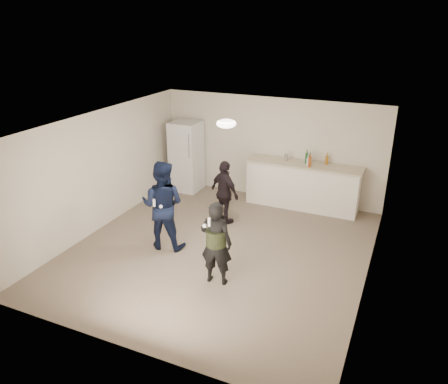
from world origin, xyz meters
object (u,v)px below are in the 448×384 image
at_px(counter, 302,186).
at_px(man, 163,205).
at_px(fridge, 186,156).
at_px(spectator, 225,193).
at_px(shaker, 286,157).
at_px(woman, 216,243).

distance_m(counter, man, 3.59).
xyz_separation_m(counter, fridge, (-3.04, -0.07, 0.38)).
bearing_deg(spectator, shaker, -92.66).
bearing_deg(spectator, woman, 137.38).
xyz_separation_m(man, woman, (1.47, -0.72, -0.14)).
relative_size(shaker, spectator, 0.12).
xyz_separation_m(shaker, man, (-1.55, -3.00, -0.29)).
relative_size(counter, woman, 1.74).
relative_size(counter, man, 1.47).
distance_m(shaker, spectator, 1.85).
height_order(counter, fridge, fridge).
bearing_deg(shaker, spectator, -119.74).
bearing_deg(woman, fridge, -61.17).
bearing_deg(woman, shaker, -97.39).
bearing_deg(woman, man, -32.11).
bearing_deg(counter, man, -123.82).
bearing_deg(spectator, fridge, -13.06).
height_order(counter, man, man).
relative_size(man, woman, 1.19).
xyz_separation_m(counter, woman, (-0.52, -3.69, 0.22)).
xyz_separation_m(shaker, spectator, (-0.89, -1.55, -0.46)).
bearing_deg(man, woman, 143.58).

